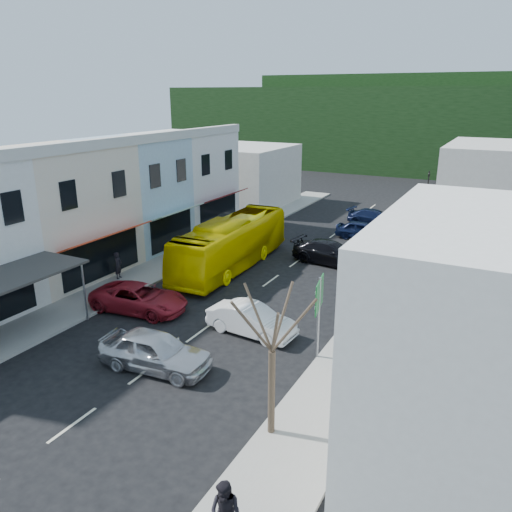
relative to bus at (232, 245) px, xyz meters
The scene contains 18 objects.
ground 9.87m from the bus, 69.29° to the right, with size 120.00×120.00×0.00m, color black.
sidewalk_left 4.40m from the bus, 167.75° to the left, with size 3.00×52.00×0.15m, color gray.
sidewalk_right 11.08m from the bus, ahead, with size 3.00×52.00×0.15m, color gray.
shopfront_row 10.24m from the bus, 155.51° to the right, with size 8.25×30.00×8.00m.
distant_block_left 19.87m from the bus, 115.56° to the left, with size 8.00×10.00×6.00m, color #B7B2A8.
distant_block_right 25.47m from the bus, 55.32° to the left, with size 8.00×12.00×7.00m, color #B7B2A8.
hillside 56.24m from the bus, 87.96° to the left, with size 80.00×26.00×14.00m.
bus is the anchor object (origin of this frame).
car_silver 13.27m from the bus, 73.94° to the right, with size 1.80×4.40×1.40m, color silver.
car_white 9.90m from the bus, 54.39° to the right, with size 1.80×4.40×1.40m, color silver.
car_red 8.48m from the bus, 95.56° to the right, with size 1.90×4.60×1.40m, color maroon.
car_black_near 6.77m from the bus, 33.65° to the left, with size 1.84×4.50×1.40m, color black.
car_navy_mid 12.17m from the bus, 61.10° to the left, with size 1.80×4.40×1.40m, color black.
car_navy_far 16.38m from the bus, 70.09° to the left, with size 1.84×4.50×1.40m, color black.
pedestrian_left 7.37m from the bus, 132.39° to the right, with size 0.60×0.40×1.70m, color black.
direction_sign 12.96m from the bus, 43.20° to the right, with size 0.51×1.73×3.83m, color #115E24, non-canonical shape.
street_tree 17.52m from the bus, 55.49° to the right, with size 2.04×2.04×6.42m, color #372B1F, non-canonical shape.
traffic_signal 21.07m from the bus, 63.94° to the left, with size 0.46×0.92×4.60m, color black, non-canonical shape.
Camera 1 is at (12.57, -18.16, 11.11)m, focal length 35.00 mm.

